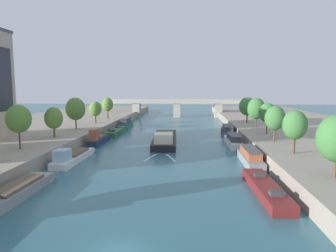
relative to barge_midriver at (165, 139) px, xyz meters
The scene contains 24 objects.
quay_left 35.21m from the barge_midriver, 164.74° to the left, with size 36.00×170.00×2.27m, color gray.
quay_right 35.73m from the barge_midriver, 15.03° to the left, with size 36.00×170.00×2.27m, color gray.
barge_midriver is the anchor object (origin of this frame).
wake_behind_barge 14.56m from the barge_midriver, 88.37° to the right, with size 5.59×6.02×0.03m.
moored_boat_left_end 39.16m from the barge_midriver, 110.23° to the right, with size 3.09×15.96×3.38m.
moored_boat_left_far 22.71m from the barge_midriver, 126.49° to the right, with size 2.88×13.82×2.80m.
moored_boat_left_near 14.14m from the barge_midriver, behind, with size 1.96×10.90×3.55m.
moored_boat_left_midway 18.36m from the barge_midriver, 138.26° to the left, with size 3.11×14.95×2.37m.
moored_boat_left_gap_after 30.10m from the barge_midriver, 117.34° to the left, with size 2.28×11.77×2.86m.
moored_boat_right_upstream 34.54m from the barge_midriver, 66.05° to the right, with size 3.04×14.68×2.23m.
moored_boat_right_downstream 22.74m from the barge_midriver, 49.10° to the right, with size 2.48×13.45×2.50m.
moored_boat_right_second 14.49m from the barge_midriver, ahead, with size 2.66×12.15×2.50m.
moored_boat_right_gap_after 18.92m from the barge_midriver, 38.75° to the left, with size 2.98×12.86×2.61m.
tree_left_midway 29.70m from the barge_midriver, 137.36° to the right, with size 3.88×3.88×7.01m.
tree_left_by_lamp 22.97m from the barge_midriver, 159.52° to the right, with size 3.49×3.49×5.87m.
tree_left_nearest 22.61m from the barge_midriver, 167.26° to the left, with size 4.53×4.53×7.31m.
tree_left_far 26.94m from the barge_midriver, 140.04° to the left, with size 3.37×3.37×5.87m.
tree_left_end_of_row 36.48m from the barge_midriver, 124.20° to the left, with size 3.51×3.51×6.46m.
tree_right_distant 29.35m from the barge_midriver, 44.07° to the right, with size 3.56×3.56×6.39m.
tree_right_nearest 23.40m from the barge_midriver, 25.43° to the right, with size 3.69×3.69×6.41m.
tree_right_by_lamp 22.19m from the barge_midriver, ahead, with size 3.56×3.56×6.47m.
tree_right_far 23.98m from the barge_midriver, 24.31° to the left, with size 4.23×4.23×7.18m.
tree_right_second 30.31m from the barge_midriver, 44.86° to the left, with size 4.56×4.56×6.99m.
bridge_far 58.52m from the barge_midriver, 89.74° to the left, with size 56.48×4.40×7.04m.
Camera 1 is at (5.07, -21.36, 12.03)m, focal length 33.83 mm.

